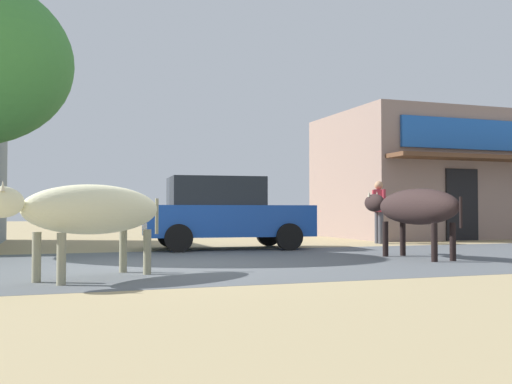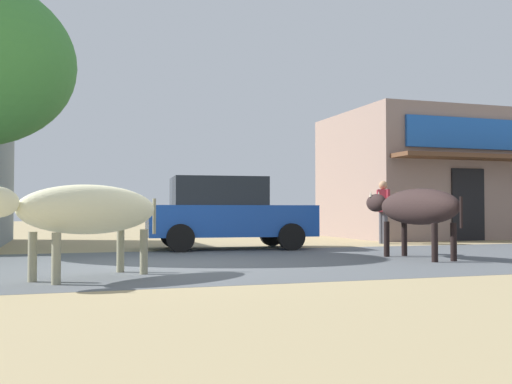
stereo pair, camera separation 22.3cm
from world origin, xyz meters
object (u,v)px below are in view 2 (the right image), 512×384
Objects in this scene: parked_hatchback_car at (226,212)px; cow_far_dark at (415,208)px; cow_near_brown at (87,210)px; pedestrian_by_shop at (383,207)px.

parked_hatchback_car is 4.55m from cow_far_dark.
cow_far_dark is at bearing -55.19° from parked_hatchback_car.
cow_near_brown is (-3.29, -5.16, 0.05)m from parked_hatchback_car.
pedestrian_by_shop is at bearing 66.80° from cow_far_dark.
cow_far_dark is (5.89, 1.42, 0.05)m from cow_near_brown.
parked_hatchback_car is 1.48× the size of cow_far_dark.
pedestrian_by_shop is at bearing 37.04° from cow_near_brown.
cow_far_dark is (2.60, -3.74, 0.10)m from parked_hatchback_car.
cow_near_brown is 6.06m from cow_far_dark.
pedestrian_by_shop is (4.51, 0.72, 0.14)m from parked_hatchback_car.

